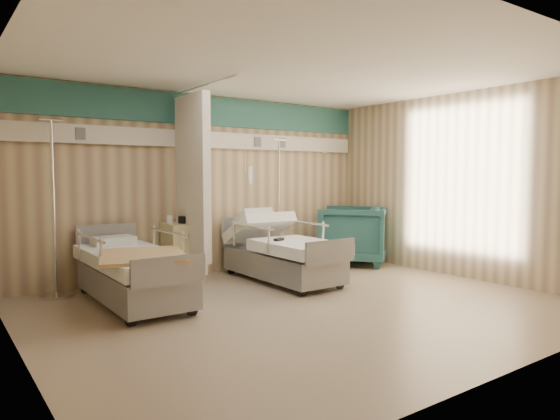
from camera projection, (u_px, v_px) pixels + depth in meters
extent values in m
cube|color=gray|center=(305.00, 306.00, 5.91)|extent=(6.00, 5.00, 0.00)
cube|color=tan|center=(206.00, 185.00, 7.84)|extent=(6.00, 0.04, 2.80)
cube|color=tan|center=(510.00, 195.00, 3.78)|extent=(6.00, 0.04, 2.80)
cube|color=tan|center=(17.00, 194.00, 4.07)|extent=(0.04, 5.00, 2.80)
cube|color=tan|center=(460.00, 185.00, 7.55)|extent=(0.04, 5.00, 2.80)
cube|color=white|center=(306.00, 66.00, 5.71)|extent=(6.00, 5.00, 0.04)
cube|color=#2C6861|center=(206.00, 111.00, 7.74)|extent=(6.00, 0.04, 0.45)
cube|color=silver|center=(207.00, 140.00, 7.75)|extent=(5.88, 0.08, 0.25)
cylinder|color=silver|center=(203.00, 85.00, 6.72)|extent=(0.03, 1.80, 0.03)
cube|color=silver|center=(193.00, 178.00, 7.09)|extent=(0.12, 0.90, 2.35)
cube|color=#D8CA87|center=(183.00, 252.00, 7.34)|extent=(0.50, 0.48, 0.85)
imported|color=#1F4E4F|center=(353.00, 235.00, 8.71)|extent=(1.56, 1.56, 1.02)
cube|color=white|center=(351.00, 204.00, 8.66)|extent=(0.86, 0.84, 0.07)
cylinder|color=silver|center=(279.00, 267.00, 8.33)|extent=(0.38, 0.38, 0.03)
cylinder|color=silver|center=(279.00, 204.00, 8.26)|extent=(0.03, 0.03, 2.13)
cylinder|color=silver|center=(279.00, 140.00, 8.19)|extent=(0.26, 0.03, 0.03)
cylinder|color=silver|center=(56.00, 296.00, 6.35)|extent=(0.40, 0.40, 0.03)
cylinder|color=silver|center=(54.00, 209.00, 6.27)|extent=(0.04, 0.04, 2.24)
cylinder|color=silver|center=(51.00, 120.00, 6.20)|extent=(0.27, 0.03, 0.03)
cube|color=black|center=(279.00, 239.00, 7.01)|extent=(0.18, 0.13, 0.04)
cube|color=tan|center=(143.00, 256.00, 5.58)|extent=(1.20, 1.35, 0.04)
cube|color=black|center=(186.00, 219.00, 7.29)|extent=(0.22, 0.18, 0.11)
cylinder|color=white|center=(170.00, 219.00, 7.21)|extent=(0.11, 0.11, 0.12)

